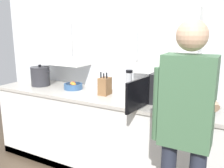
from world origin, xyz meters
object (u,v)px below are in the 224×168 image
object	(u,v)px
microwave_oven	(178,89)
person_figure	(185,125)
knife_block	(105,86)
stock_pot	(40,76)
thermos_flask	(129,84)
fruit_bowl	(73,86)

from	to	relation	value
microwave_oven	person_figure	world-z (taller)	person_figure
knife_block	stock_pot	bearing A→B (deg)	-179.66
knife_block	stock_pot	distance (m)	1.00
stock_pot	thermos_flask	xyz separation A→B (m)	(1.30, -0.00, 0.03)
microwave_oven	knife_block	world-z (taller)	microwave_oven
microwave_oven	stock_pot	world-z (taller)	microwave_oven
thermos_flask	person_figure	xyz separation A→B (m)	(0.76, -0.76, -0.05)
microwave_oven	knife_block	bearing A→B (deg)	-177.62
microwave_oven	knife_block	distance (m)	0.83
microwave_oven	fruit_bowl	bearing A→B (deg)	179.74
thermos_flask	person_figure	distance (m)	1.07
microwave_oven	fruit_bowl	distance (m)	1.32
microwave_oven	stock_pot	distance (m)	1.83
knife_block	stock_pot	size ratio (longest dim) A/B	0.78
stock_pot	thermos_flask	distance (m)	1.31
microwave_oven	person_figure	xyz separation A→B (m)	(0.24, -0.80, -0.05)
microwave_oven	person_figure	bearing A→B (deg)	-73.24
stock_pot	person_figure	bearing A→B (deg)	-20.10
thermos_flask	microwave_oven	bearing A→B (deg)	4.47
fruit_bowl	stock_pot	distance (m)	0.52
knife_block	fruit_bowl	xyz separation A→B (m)	(-0.49, 0.04, -0.06)
knife_block	stock_pot	world-z (taller)	stock_pot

